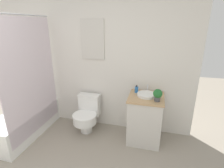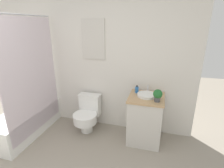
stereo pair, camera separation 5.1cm
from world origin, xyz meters
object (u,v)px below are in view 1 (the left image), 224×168
object	(u,v)px
sink	(147,95)
potted_plant	(158,94)
soap_bottle	(136,89)
toilet	(87,114)

from	to	relation	value
sink	potted_plant	size ratio (longest dim) A/B	1.78
soap_bottle	potted_plant	world-z (taller)	potted_plant
toilet	potted_plant	distance (m)	1.32
toilet	potted_plant	xyz separation A→B (m)	(1.18, -0.16, 0.56)
potted_plant	soap_bottle	bearing A→B (deg)	142.03
soap_bottle	potted_plant	xyz separation A→B (m)	(0.33, -0.26, 0.05)
toilet	sink	xyz separation A→B (m)	(1.02, -0.00, 0.48)
toilet	sink	size ratio (longest dim) A/B	1.95
sink	soap_bottle	xyz separation A→B (m)	(-0.17, 0.10, 0.03)
sink	soap_bottle	bearing A→B (deg)	148.74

